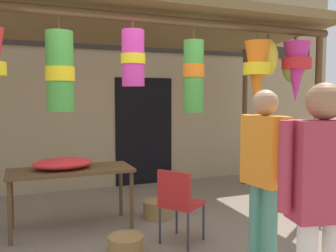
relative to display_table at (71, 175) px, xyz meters
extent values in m
plane|color=#756656|center=(0.74, -0.51, -0.68)|extent=(30.00, 30.00, 0.00)
cube|color=#9E8966|center=(0.74, 2.05, 1.42)|extent=(10.53, 0.25, 4.20)
cube|color=#2D2823|center=(0.74, 1.91, 1.93)|extent=(9.48, 0.04, 0.24)
cube|color=black|center=(1.58, 1.92, 0.32)|extent=(1.10, 0.03, 2.00)
cylinder|color=brown|center=(3.32, -0.59, 0.58)|extent=(0.09, 0.09, 2.52)
cylinder|color=brown|center=(3.32, 1.20, 0.58)|extent=(0.09, 0.09, 2.52)
cylinder|color=brown|center=(1.06, -0.59, 1.84)|extent=(4.72, 0.10, 0.10)
cylinder|color=brown|center=(1.06, 1.20, 1.99)|extent=(4.72, 0.10, 0.10)
cube|color=olive|center=(1.06, 0.30, 1.96)|extent=(5.02, 2.29, 0.28)
cylinder|color=brown|center=(-0.15, -0.53, 1.72)|extent=(0.01, 0.01, 0.14)
cylinder|color=green|center=(-0.15, -0.53, 1.23)|extent=(0.28, 0.28, 0.84)
cylinder|color=yellow|center=(-0.15, -0.53, 1.20)|extent=(0.31, 0.31, 0.15)
cylinder|color=brown|center=(0.62, -0.62, 1.74)|extent=(0.01, 0.01, 0.09)
cylinder|color=#D13399|center=(0.62, -0.62, 1.39)|extent=(0.25, 0.25, 0.62)
cylinder|color=yellow|center=(0.62, -0.62, 1.38)|extent=(0.27, 0.27, 0.11)
cylinder|color=brown|center=(1.42, -0.51, 1.72)|extent=(0.01, 0.01, 0.14)
cylinder|color=green|center=(1.42, -0.51, 1.21)|extent=(0.24, 0.24, 0.87)
cylinder|color=orange|center=(1.42, -0.51, 1.28)|extent=(0.26, 0.26, 0.16)
cylinder|color=brown|center=(2.27, -0.61, 1.73)|extent=(0.01, 0.01, 0.12)
cone|color=orange|center=(2.27, -0.61, 1.24)|extent=(0.33, 0.33, 0.85)
cylinder|color=yellow|center=(2.27, -0.61, 1.32)|extent=(0.35, 0.35, 0.15)
cylinder|color=brown|center=(2.92, -0.59, 1.75)|extent=(0.01, 0.01, 0.09)
cone|color=#D13399|center=(2.92, -0.59, 1.30)|extent=(0.36, 0.36, 0.81)
cylinder|color=red|center=(2.92, -0.59, 1.42)|extent=(0.39, 0.39, 0.15)
cylinder|color=#4C3D23|center=(2.97, -0.50, 1.71)|extent=(0.02, 0.02, 0.16)
ellipsoid|color=#89A842|center=(2.97, -0.50, 1.39)|extent=(0.35, 0.30, 0.48)
cylinder|color=#4C3D23|center=(2.51, -0.52, 1.76)|extent=(0.02, 0.02, 0.06)
ellipsoid|color=yellow|center=(2.51, -0.52, 1.48)|extent=(0.29, 0.25, 0.50)
cube|color=brown|center=(0.00, 0.00, 0.06)|extent=(1.49, 0.63, 0.04)
cylinder|color=brown|center=(-0.69, -0.27, -0.32)|extent=(0.05, 0.05, 0.72)
cylinder|color=brown|center=(0.69, -0.27, -0.32)|extent=(0.05, 0.05, 0.72)
cylinder|color=brown|center=(-0.69, 0.27, -0.32)|extent=(0.05, 0.05, 0.72)
cylinder|color=brown|center=(0.69, 0.27, -0.32)|extent=(0.05, 0.05, 0.72)
ellipsoid|color=red|center=(-0.09, 0.03, 0.15)|extent=(0.71, 0.50, 0.14)
ellipsoid|color=#D13399|center=(0.01, -0.02, 0.15)|extent=(0.32, 0.25, 0.09)
cube|color=#AD1E1E|center=(1.10, -0.88, -0.24)|extent=(0.56, 0.56, 0.04)
cube|color=#AD1E1E|center=(0.96, -0.99, -0.04)|extent=(0.26, 0.35, 0.40)
cylinder|color=#333338|center=(1.35, -0.93, -0.46)|extent=(0.03, 0.03, 0.44)
cylinder|color=#333338|center=(1.15, -0.63, -0.46)|extent=(0.03, 0.03, 0.44)
cylinder|color=#333338|center=(1.06, -1.14, -0.46)|extent=(0.03, 0.03, 0.44)
cylinder|color=#333338|center=(0.85, -0.84, -0.46)|extent=(0.03, 0.03, 0.44)
cylinder|color=olive|center=(0.42, -0.97, -0.58)|extent=(0.37, 0.37, 0.20)
cylinder|color=olive|center=(1.12, -0.01, -0.56)|extent=(0.38, 0.38, 0.24)
cube|color=#B23347|center=(1.22, -2.78, 0.49)|extent=(0.44, 0.30, 0.64)
cylinder|color=#B23347|center=(0.97, -2.73, 0.53)|extent=(0.08, 0.08, 0.57)
sphere|color=#9E704C|center=(1.22, -2.78, 0.93)|extent=(0.23, 0.23, 0.23)
cylinder|color=#4C8E7A|center=(1.49, -1.93, -0.26)|extent=(0.13, 0.13, 0.84)
cylinder|color=#4C8E7A|center=(1.47, -1.76, -0.26)|extent=(0.13, 0.13, 0.84)
cube|color=orange|center=(1.48, -1.85, 0.48)|extent=(0.27, 0.42, 0.63)
cylinder|color=orange|center=(1.51, -2.10, 0.51)|extent=(0.08, 0.08, 0.57)
cylinder|color=orange|center=(1.45, -1.59, 0.51)|extent=(0.08, 0.08, 0.57)
sphere|color=tan|center=(1.48, -1.85, 0.91)|extent=(0.23, 0.23, 0.23)
camera|label=1|loc=(-0.52, -4.50, 0.95)|focal=38.48mm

